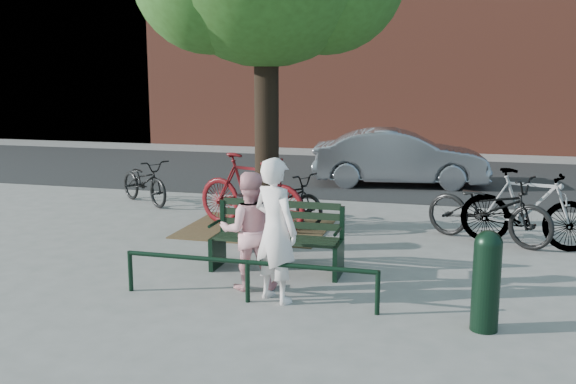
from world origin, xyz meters
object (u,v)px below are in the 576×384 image
(litter_bin, at_px, (251,222))
(bicycle_c, at_px, (285,197))
(park_bench, at_px, (278,235))
(person_right, at_px, (249,231))
(person_left, at_px, (275,230))
(parked_car, at_px, (400,158))
(bollard, at_px, (486,277))

(litter_bin, distance_m, bicycle_c, 1.89)
(park_bench, distance_m, litter_bin, 1.09)
(litter_bin, bearing_deg, person_right, -72.24)
(person_left, height_order, parked_car, person_left)
(person_left, xyz_separation_m, parked_car, (0.64, 8.22, -0.18))
(park_bench, distance_m, bicycle_c, 2.82)
(bicycle_c, bearing_deg, park_bench, -138.93)
(person_left, bearing_deg, park_bench, -46.53)
(park_bench, relative_size, parked_car, 0.43)
(bollard, xyz_separation_m, bicycle_c, (-3.27, 4.16, -0.11))
(bollard, relative_size, parked_car, 0.26)
(park_bench, relative_size, person_right, 1.20)
(person_left, bearing_deg, parked_car, -65.55)
(park_bench, height_order, person_left, person_left)
(person_right, xyz_separation_m, bollard, (2.76, -0.62, -0.16))
(bicycle_c, bearing_deg, person_left, -138.59)
(person_left, distance_m, person_right, 0.56)
(person_right, bearing_deg, bollard, 147.72)
(bicycle_c, relative_size, parked_car, 0.43)
(person_right, bearing_deg, person_left, 123.20)
(bollard, bearing_deg, park_bench, 151.55)
(park_bench, xyz_separation_m, person_right, (-0.14, -0.80, 0.25))
(park_bench, height_order, bollard, bollard)
(park_bench, relative_size, litter_bin, 2.08)
(bollard, xyz_separation_m, parked_car, (-1.69, 8.51, 0.10))
(person_right, bearing_deg, parked_car, -117.36)
(park_bench, height_order, person_right, person_right)
(person_right, xyz_separation_m, bicycle_c, (-0.51, 3.54, -0.27))
(person_right, height_order, parked_car, person_right)
(person_left, bearing_deg, bollard, -158.24)
(bicycle_c, bearing_deg, litter_bin, -152.85)
(park_bench, height_order, parked_car, parked_car)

